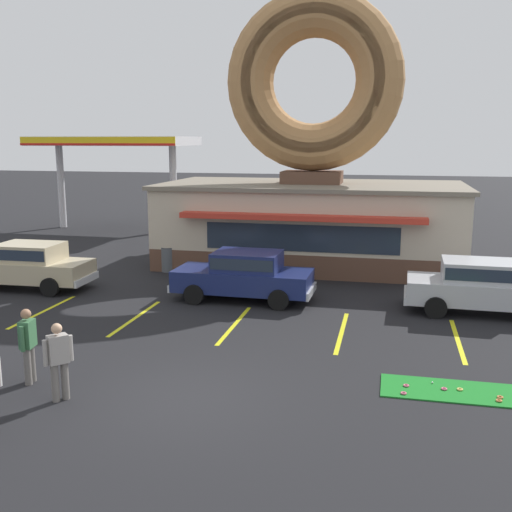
# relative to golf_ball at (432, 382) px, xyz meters

# --- Properties ---
(ground_plane) EXTENTS (160.00, 160.00, 0.00)m
(ground_plane) POSITION_rel_golf_ball_xyz_m (-4.94, -1.86, -0.05)
(ground_plane) COLOR black
(donut_shop_building) EXTENTS (12.30, 6.75, 10.96)m
(donut_shop_building) POSITION_rel_golf_ball_xyz_m (-4.23, 12.08, 3.69)
(donut_shop_building) COLOR brown
(donut_shop_building) RESTS_ON ground
(putting_mat) EXTENTS (3.23, 1.20, 0.03)m
(putting_mat) POSITION_rel_golf_ball_xyz_m (0.54, -0.28, -0.04)
(putting_mat) COLOR #197523
(putting_mat) RESTS_ON ground
(mini_donut_near_left) EXTENTS (0.13, 0.13, 0.04)m
(mini_donut_near_left) POSITION_rel_golf_ball_xyz_m (1.28, -0.46, -0.00)
(mini_donut_near_left) COLOR #D17F47
(mini_donut_near_left) RESTS_ON putting_mat
(mini_donut_near_right) EXTENTS (0.13, 0.13, 0.04)m
(mini_donut_near_right) POSITION_rel_golf_ball_xyz_m (1.23, -0.63, -0.00)
(mini_donut_near_right) COLOR #D17F47
(mini_donut_near_right) RESTS_ON putting_mat
(mini_donut_mid_left) EXTENTS (0.13, 0.13, 0.04)m
(mini_donut_mid_left) POSITION_rel_golf_ball_xyz_m (-0.61, -0.69, -0.00)
(mini_donut_mid_left) COLOR #D8667F
(mini_donut_mid_left) RESTS_ON putting_mat
(mini_donut_mid_centre) EXTENTS (0.13, 0.13, 0.04)m
(mini_donut_mid_centre) POSITION_rel_golf_ball_xyz_m (0.53, -0.23, -0.00)
(mini_donut_mid_centre) COLOR #E5C666
(mini_donut_mid_centre) RESTS_ON putting_mat
(mini_donut_mid_right) EXTENTS (0.13, 0.13, 0.04)m
(mini_donut_mid_right) POSITION_rel_golf_ball_xyz_m (-0.55, -0.28, -0.00)
(mini_donut_mid_right) COLOR #D8667F
(mini_donut_mid_right) RESTS_ON putting_mat
(mini_donut_far_left) EXTENTS (0.13, 0.13, 0.04)m
(mini_donut_far_left) POSITION_rel_golf_ball_xyz_m (0.22, -0.28, -0.00)
(mini_donut_far_left) COLOR #D8667F
(mini_donut_far_left) RESTS_ON putting_mat
(golf_ball) EXTENTS (0.04, 0.04, 0.04)m
(golf_ball) POSITION_rel_golf_ball_xyz_m (0.00, 0.00, 0.00)
(golf_ball) COLOR white
(golf_ball) RESTS_ON putting_mat
(car_silver) EXTENTS (4.60, 2.06, 1.60)m
(car_silver) POSITION_rel_golf_ball_xyz_m (1.71, 5.89, 0.82)
(car_silver) COLOR #B2B5BA
(car_silver) RESTS_ON ground
(car_champagne) EXTENTS (4.60, 2.07, 1.60)m
(car_champagne) POSITION_rel_golf_ball_xyz_m (-13.27, 5.62, 0.82)
(car_champagne) COLOR #BCAD89
(car_champagne) RESTS_ON ground
(car_navy) EXTENTS (4.59, 2.04, 1.60)m
(car_navy) POSITION_rel_golf_ball_xyz_m (-5.54, 5.78, 0.82)
(car_navy) COLOR navy
(car_navy) RESTS_ON ground
(pedestrian_leather_jacket_man) EXTENTS (0.43, 0.47, 1.60)m
(pedestrian_leather_jacket_man) POSITION_rel_golf_ball_xyz_m (-7.30, -2.43, 0.83)
(pedestrian_leather_jacket_man) COLOR slate
(pedestrian_leather_jacket_man) RESTS_ON ground
(pedestrian_clipboard_woman) EXTENTS (0.30, 0.59, 1.64)m
(pedestrian_clipboard_woman) POSITION_rel_golf_ball_xyz_m (-8.39, -1.80, 0.86)
(pedestrian_clipboard_woman) COLOR slate
(pedestrian_clipboard_woman) RESTS_ON ground
(trash_bin) EXTENTS (0.57, 0.57, 0.97)m
(trash_bin) POSITION_rel_golf_ball_xyz_m (-9.51, 9.31, 0.45)
(trash_bin) COLOR #51565B
(trash_bin) RESTS_ON ground
(gas_station_canopy) EXTENTS (9.00, 4.46, 5.30)m
(gas_station_canopy) POSITION_rel_golf_ball_xyz_m (-16.54, 19.43, 4.81)
(gas_station_canopy) COLOR silver
(gas_station_canopy) RESTS_ON ground
(parking_stripe_far_left) EXTENTS (0.12, 3.60, 0.01)m
(parking_stripe_far_left) POSITION_rel_golf_ball_xyz_m (-11.18, 3.14, -0.05)
(parking_stripe_far_left) COLOR yellow
(parking_stripe_far_left) RESTS_ON ground
(parking_stripe_left) EXTENTS (0.12, 3.60, 0.01)m
(parking_stripe_left) POSITION_rel_golf_ball_xyz_m (-8.18, 3.14, -0.05)
(parking_stripe_left) COLOR yellow
(parking_stripe_left) RESTS_ON ground
(parking_stripe_mid_left) EXTENTS (0.12, 3.60, 0.01)m
(parking_stripe_mid_left) POSITION_rel_golf_ball_xyz_m (-5.18, 3.14, -0.05)
(parking_stripe_mid_left) COLOR yellow
(parking_stripe_mid_left) RESTS_ON ground
(parking_stripe_centre) EXTENTS (0.12, 3.60, 0.01)m
(parking_stripe_centre) POSITION_rel_golf_ball_xyz_m (-2.18, 3.14, -0.05)
(parking_stripe_centre) COLOR yellow
(parking_stripe_centre) RESTS_ON ground
(parking_stripe_mid_right) EXTENTS (0.12, 3.60, 0.01)m
(parking_stripe_mid_right) POSITION_rel_golf_ball_xyz_m (0.82, 3.14, -0.05)
(parking_stripe_mid_right) COLOR yellow
(parking_stripe_mid_right) RESTS_ON ground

